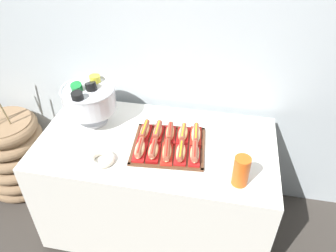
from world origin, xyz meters
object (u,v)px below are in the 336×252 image
object	(u,v)px
hot_dog_1	(153,151)
hot_dog_8	(183,134)
serving_tray	(169,146)
hot_dog_5	(145,131)
hot_dog_9	(196,135)
hot_dog_3	(181,153)
floor_vase	(15,155)
hot_dog_6	(157,132)
hot_dog_0	(140,150)
hot_dog_2	(167,152)
donut	(102,159)
hot_dog_4	(195,153)
cup_stack	(241,171)
buffet_table	(157,184)
punch_bowl	(89,98)
hot_dog_7	(170,133)

from	to	relation	value
hot_dog_1	hot_dog_8	bearing A→B (deg)	52.57
serving_tray	hot_dog_5	xyz separation A→B (m)	(-0.16, 0.07, 0.03)
hot_dog_1	hot_dog_9	xyz separation A→B (m)	(0.21, 0.18, -0.00)
hot_dog_1	hot_dog_3	size ratio (longest dim) A/B	0.93
floor_vase	hot_dog_6	world-z (taller)	floor_vase
hot_dog_0	hot_dog_2	xyz separation A→B (m)	(0.15, 0.01, -0.00)
donut	hot_dog_0	bearing A→B (deg)	25.54
hot_dog_5	donut	bearing A→B (deg)	-124.43
hot_dog_4	hot_dog_5	world-z (taller)	hot_dog_4
cup_stack	hot_dog_2	bearing A→B (deg)	162.96
hot_dog_6	hot_dog_9	distance (m)	0.23
hot_dog_3	hot_dog_9	world-z (taller)	same
hot_dog_5	hot_dog_8	size ratio (longest dim) A/B	1.05
hot_dog_2	hot_dog_9	xyz separation A→B (m)	(0.14, 0.18, 0.00)
cup_stack	hot_dog_0	bearing A→B (deg)	168.77
floor_vase	donut	size ratio (longest dim) A/B	7.97
hot_dog_9	hot_dog_0	bearing A→B (deg)	-146.34
cup_stack	buffet_table	bearing A→B (deg)	154.29
hot_dog_3	buffet_table	bearing A→B (deg)	147.24
hot_dog_1	cup_stack	bearing A→B (deg)	-13.71
punch_bowl	hot_dog_1	bearing A→B (deg)	-27.96
hot_dog_7	hot_dog_8	size ratio (longest dim) A/B	1.09
buffet_table	serving_tray	distance (m)	0.37
hot_dog_5	cup_stack	size ratio (longest dim) A/B	1.00
serving_tray	hot_dog_2	distance (m)	0.09
floor_vase	punch_bowl	bearing A→B (deg)	-4.24
hot_dog_0	punch_bowl	bearing A→B (deg)	146.78
buffet_table	cup_stack	bearing A→B (deg)	-25.71
floor_vase	hot_dog_3	size ratio (longest dim) A/B	6.70
hot_dog_1	hot_dog_3	distance (m)	0.15
hot_dog_8	buffet_table	bearing A→B (deg)	-158.03
buffet_table	hot_dog_2	xyz separation A→B (m)	(0.09, -0.11, 0.39)
hot_dog_0	hot_dog_2	distance (m)	0.15
hot_dog_0	donut	world-z (taller)	hot_dog_0
serving_tray	hot_dog_9	world-z (taller)	hot_dog_9
serving_tray	hot_dog_1	size ratio (longest dim) A/B	2.76
serving_tray	cup_stack	bearing A→B (deg)	-26.89
floor_vase	serving_tray	xyz separation A→B (m)	(1.22, -0.20, 0.46)
hot_dog_9	hot_dog_2	bearing A→B (deg)	-127.43
hot_dog_9	cup_stack	xyz separation A→B (m)	(0.26, -0.30, 0.05)
floor_vase	hot_dog_6	size ratio (longest dim) A/B	6.87
punch_bowl	hot_dog_7	bearing A→B (deg)	-7.42
hot_dog_2	hot_dog_6	xyz separation A→B (m)	(-0.09, 0.16, 0.00)
hot_dog_4	hot_dog_2	bearing A→B (deg)	-175.16
hot_dog_3	cup_stack	world-z (taller)	cup_stack
hot_dog_6	hot_dog_9	size ratio (longest dim) A/B	0.88
hot_dog_8	donut	world-z (taller)	hot_dog_8
hot_dog_8	donut	size ratio (longest dim) A/B	1.11
hot_dog_4	hot_dog_9	world-z (taller)	hot_dog_4
serving_tray	hot_dog_4	bearing A→B (deg)	-23.97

